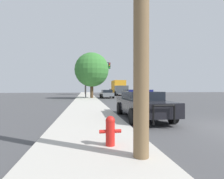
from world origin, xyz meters
TOP-DOWN VIEW (x-y plane):
  - ground_plane at (0.00, 0.00)m, footprint 110.00×110.00m
  - sidewalk_left at (-5.10, 0.00)m, footprint 3.00×110.00m
  - police_car at (-2.37, 2.71)m, footprint 2.07×5.02m
  - fire_hydrant at (-4.68, -1.71)m, footprint 0.55×0.24m
  - traffic_light at (-3.78, 19.86)m, footprint 3.75×0.35m
  - car_background_oncoming at (2.05, 22.44)m, footprint 2.00×4.57m
  - car_background_distant at (1.44, 36.30)m, footprint 2.03×4.21m
  - car_background_midblock at (-1.94, 21.15)m, footprint 1.96×4.04m
  - box_truck at (2.05, 31.77)m, footprint 2.83×7.77m
  - tree_sidewalk_far at (-5.24, 36.76)m, footprint 4.06×4.06m
  - tree_sidewalk_mid at (-4.34, 19.59)m, footprint 4.97×4.97m

SIDE VIEW (x-z plane):
  - ground_plane at x=0.00m, z-range 0.00..0.00m
  - sidewalk_left at x=-5.10m, z-range 0.00..0.13m
  - fire_hydrant at x=-4.68m, z-range 0.15..0.89m
  - car_background_midblock at x=-1.94m, z-range 0.05..1.34m
  - car_background_oncoming at x=2.05m, z-range 0.05..1.37m
  - car_background_distant at x=1.44m, z-range 0.05..1.41m
  - police_car at x=-2.37m, z-range 0.02..1.50m
  - box_truck at x=2.05m, z-range 0.10..3.35m
  - traffic_light at x=-3.78m, z-range 1.23..6.63m
  - tree_sidewalk_mid at x=-4.34m, z-range 0.93..7.53m
  - tree_sidewalk_far at x=-5.24m, z-range 1.67..8.85m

